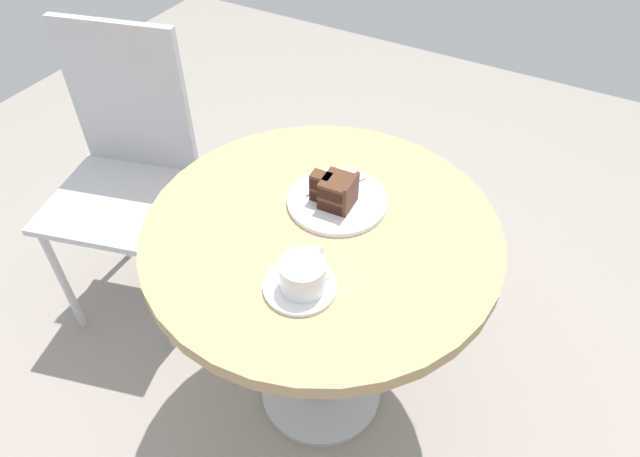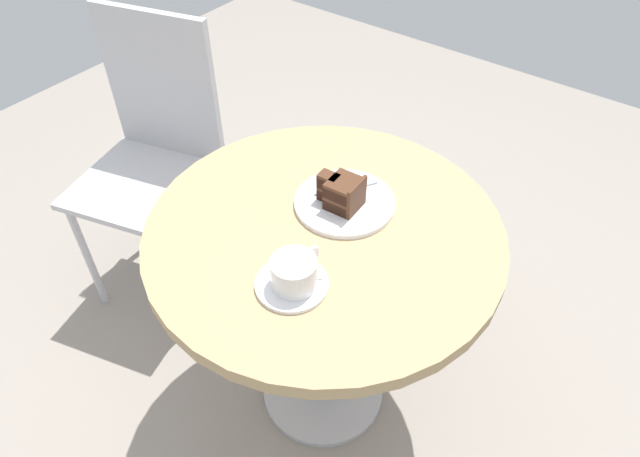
# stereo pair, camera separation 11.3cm
# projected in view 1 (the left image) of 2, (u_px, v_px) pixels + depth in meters

# --- Properties ---
(ground_plane) EXTENTS (4.40, 4.40, 0.01)m
(ground_plane) POSITION_uv_depth(u_px,v_px,m) (321.00, 391.00, 1.72)
(ground_plane) COLOR gray
(ground_plane) RESTS_ON ground
(cafe_table) EXTENTS (0.79, 0.79, 0.68)m
(cafe_table) POSITION_uv_depth(u_px,v_px,m) (321.00, 261.00, 1.32)
(cafe_table) COLOR tan
(cafe_table) RESTS_ON ground
(saucer) EXTENTS (0.15, 0.15, 0.01)m
(saucer) POSITION_uv_depth(u_px,v_px,m) (300.00, 286.00, 1.11)
(saucer) COLOR white
(saucer) RESTS_ON cafe_table
(coffee_cup) EXTENTS (0.12, 0.09, 0.06)m
(coffee_cup) POSITION_uv_depth(u_px,v_px,m) (303.00, 274.00, 1.09)
(coffee_cup) COLOR white
(coffee_cup) RESTS_ON saucer
(teaspoon) EXTENTS (0.03, 0.09, 0.00)m
(teaspoon) POSITION_uv_depth(u_px,v_px,m) (315.00, 273.00, 1.13)
(teaspoon) COLOR #B7B7BC
(teaspoon) RESTS_ON saucer
(cake_plate) EXTENTS (0.23, 0.23, 0.01)m
(cake_plate) POSITION_uv_depth(u_px,v_px,m) (337.00, 201.00, 1.30)
(cake_plate) COLOR white
(cake_plate) RESTS_ON cafe_table
(cake_slice) EXTENTS (0.08, 0.10, 0.08)m
(cake_slice) POSITION_uv_depth(u_px,v_px,m) (336.00, 191.00, 1.26)
(cake_slice) COLOR black
(cake_slice) RESTS_ON cake_plate
(fork) EXTENTS (0.13, 0.09, 0.00)m
(fork) POSITION_uv_depth(u_px,v_px,m) (342.00, 182.00, 1.33)
(fork) COLOR #B7B7BC
(fork) RESTS_ON cake_plate
(napkin) EXTENTS (0.19, 0.19, 0.00)m
(napkin) POSITION_uv_depth(u_px,v_px,m) (337.00, 208.00, 1.28)
(napkin) COLOR silver
(napkin) RESTS_ON cafe_table
(cafe_chair) EXTENTS (0.47, 0.47, 0.91)m
(cafe_chair) POSITION_uv_depth(u_px,v_px,m) (126.00, 157.00, 1.66)
(cafe_chair) COLOR #BCBCC1
(cafe_chair) RESTS_ON ground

